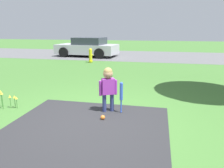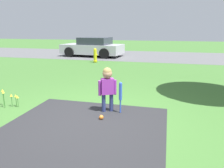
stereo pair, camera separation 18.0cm
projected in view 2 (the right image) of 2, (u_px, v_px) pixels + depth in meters
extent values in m
plane|color=#3D6B2D|center=(90.00, 120.00, 4.40)|extent=(60.00, 60.00, 0.00)
cube|color=#59595B|center=(146.00, 56.00, 14.69)|extent=(40.00, 6.00, 0.01)
cylinder|color=navy|center=(104.00, 103.00, 4.77)|extent=(0.09, 0.09, 0.40)
cylinder|color=navy|center=(111.00, 102.00, 4.81)|extent=(0.09, 0.09, 0.40)
cube|color=purple|center=(107.00, 86.00, 4.70)|extent=(0.31, 0.25, 0.34)
cylinder|color=purple|center=(100.00, 88.00, 4.67)|extent=(0.07, 0.07, 0.32)
cylinder|color=purple|center=(115.00, 87.00, 4.74)|extent=(0.07, 0.07, 0.32)
sphere|color=tan|center=(107.00, 74.00, 4.63)|extent=(0.21, 0.21, 0.21)
sphere|color=#997A47|center=(107.00, 72.00, 4.62)|extent=(0.19, 0.19, 0.19)
sphere|color=blue|center=(120.00, 112.00, 4.75)|extent=(0.04, 0.04, 0.04)
cylinder|color=blue|center=(120.00, 106.00, 4.72)|extent=(0.03, 0.03, 0.30)
cylinder|color=blue|center=(120.00, 92.00, 4.64)|extent=(0.07, 0.07, 0.36)
sphere|color=blue|center=(121.00, 84.00, 4.59)|extent=(0.06, 0.06, 0.06)
sphere|color=orange|center=(101.00, 117.00, 4.39)|extent=(0.09, 0.09, 0.09)
cylinder|color=yellow|center=(95.00, 56.00, 11.72)|extent=(0.17, 0.17, 0.68)
sphere|color=yellow|center=(95.00, 50.00, 11.63)|extent=(0.16, 0.16, 0.16)
cylinder|color=yellow|center=(95.00, 61.00, 11.78)|extent=(0.21, 0.21, 0.05)
cylinder|color=yellow|center=(97.00, 55.00, 11.68)|extent=(0.08, 0.06, 0.06)
cube|color=#B7B7BC|center=(92.00, 49.00, 14.40)|extent=(4.05, 2.22, 0.60)
cube|color=#2D333D|center=(95.00, 41.00, 14.20)|extent=(2.02, 1.81, 0.45)
cylinder|color=black|center=(69.00, 52.00, 13.98)|extent=(0.64, 0.24, 0.63)
cylinder|color=black|center=(83.00, 50.00, 15.69)|extent=(0.64, 0.24, 0.63)
cylinder|color=black|center=(104.00, 54.00, 13.18)|extent=(0.64, 0.24, 0.63)
cylinder|color=black|center=(114.00, 51.00, 14.90)|extent=(0.64, 0.24, 0.63)
cylinder|color=#38702D|center=(12.00, 101.00, 5.10)|extent=(0.01, 0.01, 0.25)
cone|color=yellow|center=(11.00, 95.00, 5.06)|extent=(0.06, 0.06, 0.06)
cylinder|color=#38702D|center=(4.00, 100.00, 5.02)|extent=(0.01, 0.01, 0.35)
cone|color=yellow|center=(3.00, 92.00, 4.97)|extent=(0.06, 0.06, 0.06)
cylinder|color=#38702D|center=(16.00, 102.00, 5.09)|extent=(0.01, 0.01, 0.24)
cone|color=yellow|center=(16.00, 96.00, 5.06)|extent=(0.06, 0.06, 0.06)
cylinder|color=#38702D|center=(18.00, 102.00, 5.07)|extent=(0.01, 0.01, 0.22)
cone|color=yellow|center=(17.00, 97.00, 5.04)|extent=(0.06, 0.06, 0.06)
cylinder|color=#38702D|center=(3.00, 99.00, 5.17)|extent=(0.01, 0.01, 0.34)
cone|color=yellow|center=(2.00, 90.00, 5.12)|extent=(0.06, 0.06, 0.06)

